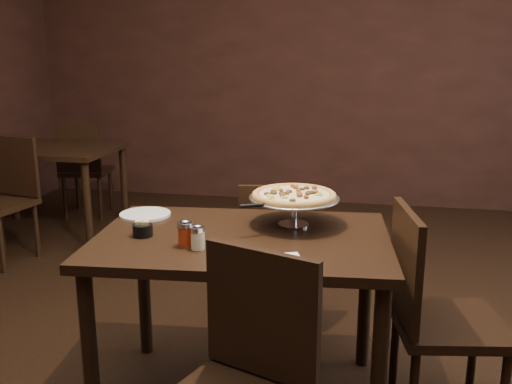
# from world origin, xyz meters

# --- Properties ---
(room) EXTENTS (6.04, 7.04, 2.84)m
(room) POSITION_xyz_m (0.06, 0.03, 1.40)
(room) COLOR black
(room) RESTS_ON ground
(dining_table) EXTENTS (1.31, 0.93, 0.78)m
(dining_table) POSITION_xyz_m (-0.05, -0.05, 0.68)
(dining_table) COLOR black
(dining_table) RESTS_ON ground
(background_table) EXTENTS (1.22, 0.81, 0.76)m
(background_table) POSITION_xyz_m (-2.20, 1.97, 0.66)
(background_table) COLOR black
(background_table) RESTS_ON ground
(pizza_stand) EXTENTS (0.41, 0.41, 0.17)m
(pizza_stand) POSITION_xyz_m (0.15, 0.14, 0.91)
(pizza_stand) COLOR silver
(pizza_stand) RESTS_ON dining_table
(parmesan_shaker) EXTENTS (0.06, 0.06, 0.10)m
(parmesan_shaker) POSITION_xyz_m (-0.18, -0.25, 0.83)
(parmesan_shaker) COLOR beige
(parmesan_shaker) RESTS_ON dining_table
(pepper_flake_shaker) EXTENTS (0.06, 0.06, 0.11)m
(pepper_flake_shaker) POSITION_xyz_m (-0.24, -0.22, 0.83)
(pepper_flake_shaker) COLOR maroon
(pepper_flake_shaker) RESTS_ON dining_table
(packet_caddy) EXTENTS (0.08, 0.08, 0.07)m
(packet_caddy) POSITION_xyz_m (-0.46, -0.14, 0.81)
(packet_caddy) COLOR black
(packet_caddy) RESTS_ON dining_table
(napkin_stack) EXTENTS (0.18, 0.18, 0.02)m
(napkin_stack) POSITION_xyz_m (0.17, -0.34, 0.79)
(napkin_stack) COLOR white
(napkin_stack) RESTS_ON dining_table
(plate_left) EXTENTS (0.24, 0.24, 0.01)m
(plate_left) POSITION_xyz_m (-0.57, 0.15, 0.78)
(plate_left) COLOR silver
(plate_left) RESTS_ON dining_table
(plate_near) EXTENTS (0.22, 0.22, 0.01)m
(plate_near) POSITION_xyz_m (0.02, -0.37, 0.78)
(plate_near) COLOR silver
(plate_near) RESTS_ON dining_table
(serving_spatula) EXTENTS (0.14, 0.14, 0.02)m
(serving_spatula) POSITION_xyz_m (-0.00, -0.05, 0.91)
(serving_spatula) COLOR silver
(serving_spatula) RESTS_ON pizza_stand
(chair_far) EXTENTS (0.46, 0.46, 0.87)m
(chair_far) POSITION_xyz_m (0.00, 0.62, 0.47)
(chair_far) COLOR black
(chair_far) RESTS_ON ground
(chair_near) EXTENTS (0.55, 0.55, 0.92)m
(chair_near) POSITION_xyz_m (0.09, -0.70, 0.50)
(chair_near) COLOR black
(chair_near) RESTS_ON ground
(chair_side) EXTENTS (0.50, 0.50, 0.93)m
(chair_side) POSITION_xyz_m (0.75, -0.05, 0.51)
(chair_side) COLOR black
(chair_side) RESTS_ON ground
(bg_chair_far) EXTENTS (0.47, 0.47, 0.89)m
(bg_chair_far) POSITION_xyz_m (-2.14, 2.52, 0.48)
(bg_chair_far) COLOR black
(bg_chair_far) RESTS_ON ground
(bg_chair_near) EXTENTS (0.50, 0.50, 0.92)m
(bg_chair_near) POSITION_xyz_m (-2.17, 1.36, 0.50)
(bg_chair_near) COLOR black
(bg_chair_near) RESTS_ON ground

